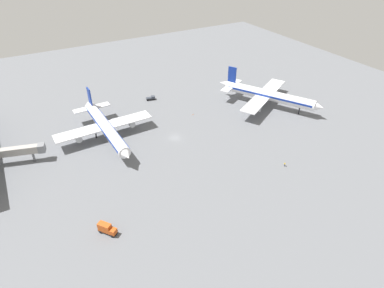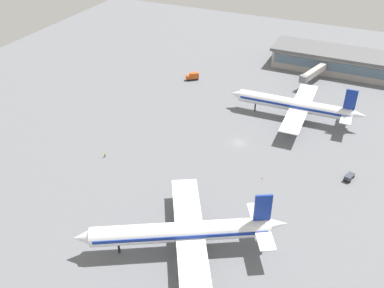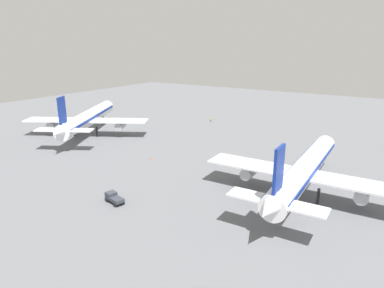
{
  "view_description": "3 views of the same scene",
  "coord_description": "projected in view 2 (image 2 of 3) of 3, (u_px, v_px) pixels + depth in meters",
  "views": [
    {
      "loc": [
        104.27,
        -51.12,
        74.77
      ],
      "look_at": [
        12.55,
        1.02,
        3.67
      ],
      "focal_mm": 30.71,
      "sensor_mm": 36.0,
      "label": 1
    },
    {
      "loc": [
        -37.66,
        122.07,
        82.57
      ],
      "look_at": [
        11.9,
        12.96,
        4.01
      ],
      "focal_mm": 40.72,
      "sensor_mm": 36.0,
      "label": 2
    },
    {
      "loc": [
        -81.43,
        -41.2,
        30.46
      ],
      "look_at": [
        -1.92,
        10.11,
        2.68
      ],
      "focal_mm": 31.83,
      "sensor_mm": 36.0,
      "label": 3
    }
  ],
  "objects": [
    {
      "name": "ground",
      "position": [
        239.0,
        143.0,
        151.24
      ],
      "size": [
        288.0,
        288.0,
        0.0
      ],
      "primitive_type": "plane",
      "color": "slate"
    },
    {
      "name": "terminal_building",
      "position": [
        345.0,
        62.0,
        199.63
      ],
      "size": [
        66.64,
        19.44,
        9.35
      ],
      "color": "#9E9993",
      "rests_on": "ground"
    },
    {
      "name": "airplane_at_gate",
      "position": [
        183.0,
        232.0,
        107.0
      ],
      "size": [
        48.1,
        40.2,
        16.08
      ],
      "rotation": [
        0.0,
        0.0,
        0.51
      ],
      "color": "white",
      "rests_on": "ground"
    },
    {
      "name": "airplane_taxiing",
      "position": [
        296.0,
        105.0,
        162.55
      ],
      "size": [
        50.58,
        40.49,
        15.41
      ],
      "rotation": [
        0.0,
        0.0,
        0.03
      ],
      "color": "white",
      "rests_on": "ground"
    },
    {
      "name": "catering_truck",
      "position": [
        193.0,
        76.0,
        193.56
      ],
      "size": [
        5.61,
        4.89,
        3.3
      ],
      "rotation": [
        0.0,
        0.0,
        0.65
      ],
      "color": "black",
      "rests_on": "ground"
    },
    {
      "name": "pushback_tractor",
      "position": [
        349.0,
        177.0,
        133.4
      ],
      "size": [
        3.04,
        4.72,
        1.9
      ],
      "rotation": [
        0.0,
        0.0,
        1.34
      ],
      "color": "black",
      "rests_on": "ground"
    },
    {
      "name": "ground_crew_worker",
      "position": [
        105.0,
        155.0,
        143.73
      ],
      "size": [
        0.57,
        0.45,
        1.67
      ],
      "rotation": [
        0.0,
        0.0,
        1.35
      ],
      "color": "#1E2338",
      "rests_on": "ground"
    },
    {
      "name": "jet_bridge",
      "position": [
        313.0,
        73.0,
        188.09
      ],
      "size": [
        8.31,
        19.86,
        6.74
      ],
      "rotation": [
        0.0,
        0.0,
        1.29
      ],
      "color": "#9E9993",
      "rests_on": "ground"
    },
    {
      "name": "safety_cone_near_gate",
      "position": [
        262.0,
        178.0,
        133.99
      ],
      "size": [
        0.44,
        0.44,
        0.6
      ],
      "primitive_type": "cone",
      "color": "#EA590C",
      "rests_on": "ground"
    }
  ]
}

